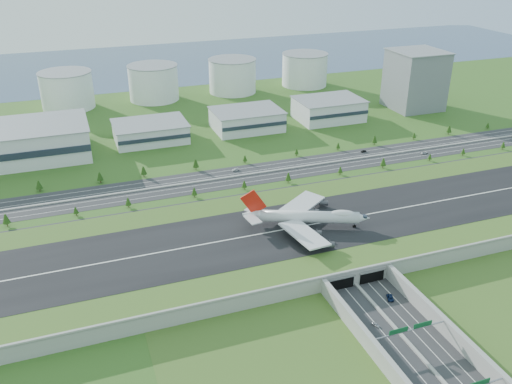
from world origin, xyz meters
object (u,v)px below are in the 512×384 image
object	(u,v)px
car_2	(390,297)
car_6	(424,153)
car_7	(235,170)
fuel_tank_a	(67,90)
boeing_747	(306,216)
office_tower	(415,80)
car_0	(376,325)
car_5	(363,151)

from	to	relation	value
car_2	car_6	world-z (taller)	car_2
car_6	car_7	world-z (taller)	car_7
fuel_tank_a	boeing_747	distance (m)	330.91
office_tower	boeing_747	size ratio (longest dim) A/B	0.80
boeing_747	car_0	bearing A→B (deg)	-68.60
car_0	car_6	bearing A→B (deg)	29.04
office_tower	car_6	bearing A→B (deg)	-119.93
car_5	car_7	world-z (taller)	car_7
car_0	car_7	xyz separation A→B (m)	(-6.15, 185.48, 0.16)
fuel_tank_a	car_2	bearing A→B (deg)	-70.95
boeing_747	car_0	xyz separation A→B (m)	(-1.86, -80.00, -13.59)
car_2	car_5	world-z (taller)	car_2
office_tower	fuel_tank_a	xyz separation A→B (m)	(-320.00, 115.00, -10.00)
car_0	car_7	size ratio (longest dim) A/B	0.69
car_2	car_7	size ratio (longest dim) A/B	1.08
office_tower	car_6	size ratio (longest dim) A/B	10.21
car_7	car_0	bearing A→B (deg)	-11.71
office_tower	boeing_747	distance (m)	283.70
car_2	car_0	bearing A→B (deg)	64.14
office_tower	car_7	bearing A→B (deg)	-157.15
fuel_tank_a	car_0	distance (m)	406.70
office_tower	car_6	xyz separation A→B (m)	(-62.65, -108.81, -26.63)
office_tower	car_5	world-z (taller)	office_tower
fuel_tank_a	car_6	bearing A→B (deg)	-41.01
office_tower	car_2	size ratio (longest dim) A/B	9.09
fuel_tank_a	car_6	world-z (taller)	fuel_tank_a
boeing_747	car_0	size ratio (longest dim) A/B	17.76
fuel_tank_a	car_0	bearing A→B (deg)	-73.88
car_2	car_5	size ratio (longest dim) A/B	1.31
boeing_747	car_2	size ratio (longest dim) A/B	11.33
car_5	fuel_tank_a	bearing A→B (deg)	-139.83
office_tower	fuel_tank_a	bearing A→B (deg)	160.23
car_7	boeing_747	bearing A→B (deg)	-9.26
car_5	car_7	bearing A→B (deg)	-95.82
car_0	car_2	distance (m)	22.44
car_7	office_tower	bearing A→B (deg)	99.24
fuel_tank_a	boeing_747	xyz separation A→B (m)	(114.71, -310.37, -3.14)
car_0	boeing_747	bearing A→B (deg)	68.65
boeing_747	car_5	world-z (taller)	boeing_747
office_tower	boeing_747	xyz separation A→B (m)	(-205.29, -195.37, -13.14)
office_tower	fuel_tank_a	size ratio (longest dim) A/B	1.10
fuel_tank_a	car_5	xyz separation A→B (m)	(213.94, -204.26, -16.62)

